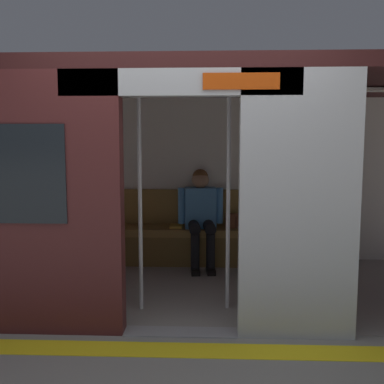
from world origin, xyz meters
TOP-DOWN VIEW (x-y plane):
  - ground_plane at (0.00, 0.00)m, footprint 60.00×60.00m
  - platform_edge_strip at (0.00, 0.30)m, footprint 8.00×0.24m
  - train_car at (0.06, -1.09)m, footprint 6.40×2.52m
  - bench_seat at (0.00, -2.01)m, footprint 3.05×0.44m
  - person_seated at (-0.12, -1.96)m, footprint 0.55×0.70m
  - handbag at (-0.55, -2.06)m, footprint 0.26×0.15m
  - book at (0.19, -2.04)m, footprint 0.15×0.22m
  - grab_pole_door at (0.39, -0.49)m, footprint 0.04×0.04m
  - grab_pole_far at (-0.39, -0.55)m, footprint 0.04×0.04m

SIDE VIEW (x-z plane):
  - ground_plane at x=0.00m, z-range 0.00..0.00m
  - platform_edge_strip at x=0.00m, z-range 0.00..0.01m
  - bench_seat at x=0.00m, z-range 0.12..0.58m
  - book at x=0.19m, z-range 0.46..0.49m
  - handbag at x=-0.55m, z-range 0.46..0.63m
  - person_seated at x=-0.12m, z-range 0.08..1.27m
  - grab_pole_door at x=0.39m, z-range 0.00..2.05m
  - grab_pole_far at x=-0.39m, z-range 0.00..2.05m
  - train_car at x=0.06m, z-range 0.34..2.52m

